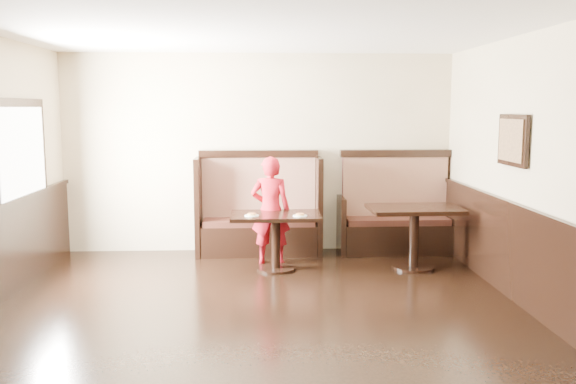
{
  "coord_description": "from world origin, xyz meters",
  "views": [
    {
      "loc": [
        0.0,
        -5.17,
        2.04
      ],
      "look_at": [
        0.36,
        2.35,
        1.0
      ],
      "focal_mm": 38.0,
      "sensor_mm": 36.0,
      "label": 1
    }
  ],
  "objects": [
    {
      "name": "pizza_plate_right",
      "position": [
        0.51,
        2.2,
        0.73
      ],
      "size": [
        0.18,
        0.18,
        0.03
      ],
      "color": "white",
      "rests_on": "table_main"
    },
    {
      "name": "table_neighbor",
      "position": [
        1.97,
        2.36,
        0.59
      ],
      "size": [
        1.16,
        0.77,
        0.8
      ],
      "rotation": [
        0.0,
        0.0,
        0.02
      ],
      "color": "black",
      "rests_on": "ground"
    },
    {
      "name": "child",
      "position": [
        0.15,
        2.7,
        0.71
      ],
      "size": [
        0.56,
        0.4,
        1.42
      ],
      "primitive_type": "imported",
      "rotation": [
        0.0,
        0.0,
        3.01
      ],
      "color": "#A5111D",
      "rests_on": "ground"
    },
    {
      "name": "pizza_plate_left",
      "position": [
        -0.09,
        2.25,
        0.73
      ],
      "size": [
        0.18,
        0.18,
        0.03
      ],
      "color": "white",
      "rests_on": "table_main"
    },
    {
      "name": "ground",
      "position": [
        0.0,
        0.0,
        0.0
      ],
      "size": [
        7.0,
        7.0,
        0.0
      ],
      "primitive_type": "plane",
      "color": "black",
      "rests_on": "ground"
    },
    {
      "name": "room_shell",
      "position": [
        -0.3,
        0.28,
        0.67
      ],
      "size": [
        7.0,
        7.0,
        7.0
      ],
      "color": "#C9B892",
      "rests_on": "ground"
    },
    {
      "name": "booth_neighbor",
      "position": [
        1.95,
        3.29,
        0.48
      ],
      "size": [
        1.65,
        0.72,
        1.45
      ],
      "color": "black",
      "rests_on": "ground"
    },
    {
      "name": "table_main",
      "position": [
        0.21,
        2.37,
        0.55
      ],
      "size": [
        1.13,
        0.71,
        0.72
      ],
      "rotation": [
        0.0,
        0.0,
        0.0
      ],
      "color": "black",
      "rests_on": "ground"
    },
    {
      "name": "booth_main",
      "position": [
        0.0,
        3.3,
        0.53
      ],
      "size": [
        1.75,
        0.72,
        1.45
      ],
      "color": "black",
      "rests_on": "ground"
    }
  ]
}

